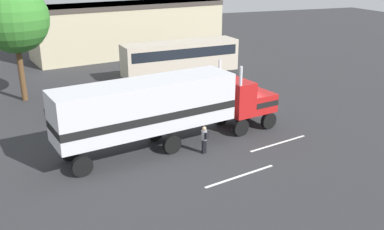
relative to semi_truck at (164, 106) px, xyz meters
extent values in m
plane|color=#2D2D30|center=(5.52, 1.42, -2.52)|extent=(120.00, 120.00, 0.00)
cube|color=silver|center=(6.56, -2.08, -2.52)|extent=(4.33, 1.10, 0.01)
cube|color=silver|center=(2.52, -5.00, -2.52)|extent=(4.33, 1.11, 0.01)
cube|color=#B21919|center=(6.71, 1.32, -0.82)|extent=(2.25, 2.80, 1.20)
cube|color=#B21919|center=(5.14, 1.01, -0.32)|extent=(1.86, 2.72, 2.20)
cube|color=silver|center=(7.63, 1.50, -0.82)|extent=(0.49, 2.08, 1.08)
cube|color=black|center=(6.71, 1.32, -0.76)|extent=(2.26, 2.84, 0.36)
cylinder|color=silver|center=(4.39, 1.98, 0.28)|extent=(0.18, 0.18, 3.40)
cylinder|color=silver|center=(4.81, -0.18, 0.28)|extent=(0.18, 0.18, 3.40)
cube|color=silver|center=(-1.09, -0.22, 0.23)|extent=(10.80, 4.59, 2.80)
cube|color=black|center=(-1.09, -0.22, -0.19)|extent=(10.81, 4.63, 0.44)
cylinder|color=silver|center=(5.30, 2.37, -1.57)|extent=(1.40, 0.88, 0.64)
cylinder|color=black|center=(6.79, 2.46, -1.97)|extent=(1.14, 0.51, 1.10)
cylinder|color=black|center=(7.22, 0.30, -1.97)|extent=(1.14, 0.51, 1.10)
cylinder|color=black|center=(4.53, 2.01, -1.97)|extent=(1.14, 0.51, 1.10)
cylinder|color=black|center=(4.96, -0.15, -1.97)|extent=(1.14, 0.51, 1.10)
cylinder|color=black|center=(-0.32, 1.05, -1.97)|extent=(1.14, 0.51, 1.10)
cylinder|color=black|center=(0.10, -1.11, -1.97)|extent=(1.14, 0.51, 1.10)
cylinder|color=black|center=(-5.47, 0.03, -1.97)|extent=(1.14, 0.51, 1.10)
cylinder|color=black|center=(-5.05, -2.12, -1.97)|extent=(1.14, 0.51, 1.10)
cylinder|color=black|center=(1.76, -1.78, -2.11)|extent=(0.18, 0.18, 0.82)
cylinder|color=black|center=(1.89, -1.71, -2.11)|extent=(0.18, 0.18, 0.82)
cylinder|color=gray|center=(1.82, -1.75, -1.41)|extent=(0.34, 0.34, 0.58)
sphere|color=tan|center=(1.82, -1.75, -1.01)|extent=(0.23, 0.23, 0.23)
cube|color=black|center=(1.91, -1.93, -1.39)|extent=(0.30, 0.26, 0.36)
cube|color=#BFB29E|center=(6.09, 14.65, -0.57)|extent=(11.18, 3.52, 2.90)
cube|color=black|center=(6.09, 14.65, 0.01)|extent=(10.53, 3.50, 0.90)
cylinder|color=black|center=(10.07, 16.13, -2.02)|extent=(1.02, 0.37, 1.00)
cylinder|color=black|center=(10.27, 13.89, -2.02)|extent=(1.02, 0.37, 1.00)
cylinder|color=black|center=(2.30, 15.44, -2.02)|extent=(1.02, 0.37, 1.00)
cylinder|color=black|center=(2.50, 13.20, -2.02)|extent=(1.02, 0.37, 1.00)
cube|color=black|center=(-3.58, 7.72, -1.85)|extent=(4.50, 2.06, 0.70)
cube|color=#1E232D|center=(-3.38, 7.73, -1.23)|extent=(2.20, 1.78, 0.55)
cylinder|color=black|center=(-5.03, 6.85, -2.20)|extent=(0.65, 0.26, 0.64)
cylinder|color=black|center=(-5.13, 8.41, -2.20)|extent=(0.65, 0.26, 0.64)
cylinder|color=black|center=(-2.04, 7.03, -2.20)|extent=(0.65, 0.26, 0.64)
cylinder|color=black|center=(-2.13, 8.59, -2.20)|extent=(0.65, 0.26, 0.64)
cylinder|color=brown|center=(-7.78, 12.41, -0.24)|extent=(0.44, 0.44, 4.58)
sphere|color=#357C2B|center=(-7.78, 12.41, 3.86)|extent=(5.17, 5.17, 5.17)
cube|color=#B7AD8C|center=(4.18, 27.17, 0.42)|extent=(22.85, 10.17, 5.89)
cube|color=#3F3833|center=(4.18, 27.17, 3.11)|extent=(22.97, 10.29, 0.50)
camera|label=1|loc=(-6.62, -22.30, 7.87)|focal=39.73mm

